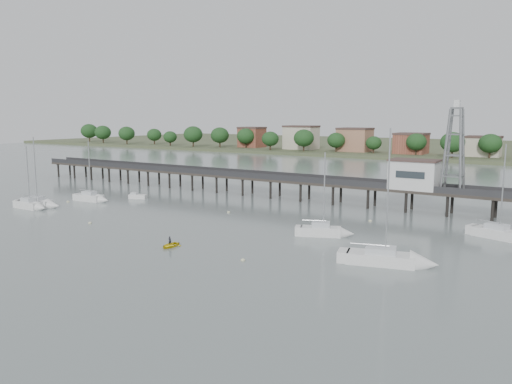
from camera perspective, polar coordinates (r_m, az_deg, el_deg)
ground_plane at (r=59.13m, az=-25.95°, el=-8.76°), size 500.00×500.00×0.00m
pier at (r=102.10m, az=3.90°, el=1.32°), size 150.00×5.00×5.50m
pier_building at (r=92.39m, az=17.62°, el=1.95°), size 8.40×5.40×5.30m
lattice_tower at (r=90.54m, az=21.72°, el=4.43°), size 3.20×3.20×15.50m
sailboat_a at (r=100.92m, az=-23.30°, el=-1.27°), size 8.70×4.60×13.78m
sailboat_c at (r=71.41m, az=8.31°, el=-4.52°), size 7.79×4.93×12.50m
sailboat_d at (r=59.32m, az=15.84°, el=-7.51°), size 10.55×5.40×16.55m
sailboat_b at (r=104.21m, az=-18.04°, el=-0.69°), size 7.81×3.11×12.62m
sailboat_e at (r=76.68m, az=26.67°, el=-4.45°), size 8.73×5.00×13.84m
sailboat_f at (r=99.82m, az=-24.18°, el=-1.42°), size 7.30×2.42×12.02m
white_tender at (r=105.54m, az=-13.39°, el=-0.50°), size 3.93×2.70×1.41m
yellow_dinghy at (r=66.14m, az=-9.80°, el=-6.20°), size 2.23×0.81×3.05m
dinghy_occupant at (r=66.14m, az=-9.80°, el=-6.20°), size 0.63×1.22×0.28m
mooring_buoys at (r=76.21m, az=-2.50°, el=-4.03°), size 83.90×29.94×0.39m
far_shore at (r=273.06m, az=22.59°, el=4.68°), size 500.00×170.00×10.40m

